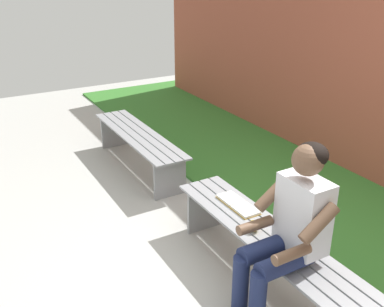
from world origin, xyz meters
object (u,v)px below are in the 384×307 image
object	(u,v)px
person_seated	(288,229)
apple	(254,226)
bench_far	(139,142)
book_open	(238,204)
bench_near	(264,243)

from	to	relation	value
person_seated	apple	world-z (taller)	person_seated
bench_far	book_open	size ratio (longest dim) A/B	4.36
bench_near	bench_far	distance (m)	2.30
bench_far	apple	world-z (taller)	apple
apple	book_open	world-z (taller)	apple
bench_near	apple	world-z (taller)	apple
person_seated	apple	distance (m)	0.44
bench_near	apple	distance (m)	0.16
bench_far	book_open	xyz separation A→B (m)	(-1.88, -0.05, 0.11)
bench_far	person_seated	xyz separation A→B (m)	(-2.62, 0.10, 0.34)
bench_far	bench_near	bearing A→B (deg)	-180.00
bench_near	apple	bearing A→B (deg)	46.79
bench_far	person_seated	world-z (taller)	person_seated
apple	book_open	bearing A→B (deg)	-17.08
bench_near	person_seated	world-z (taller)	person_seated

